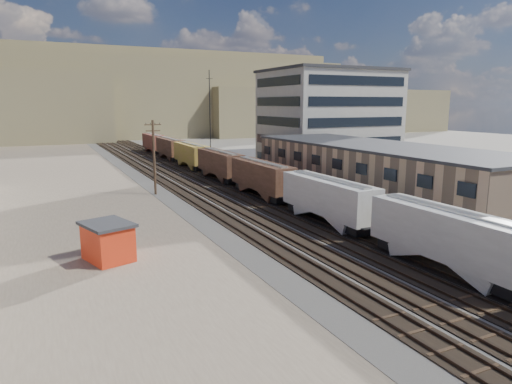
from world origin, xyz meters
name	(u,v)px	position (x,y,z in m)	size (l,w,h in m)	color
ground	(452,303)	(0.00, 0.00, 0.00)	(300.00, 300.00, 0.00)	#6B6356
ballast_bed	(197,181)	(0.00, 50.00, 0.03)	(18.00, 200.00, 0.06)	#4C4742
dirt_yard	(65,205)	(-20.00, 40.00, 0.01)	(24.00, 180.00, 0.03)	#6D5D4B
asphalt_lot	(368,186)	(22.00, 35.00, 0.02)	(26.00, 120.00, 0.04)	#232326
rail_tracks	(194,181)	(-0.55, 50.00, 0.11)	(11.40, 200.00, 0.24)	black
freight_train	(239,169)	(3.80, 41.98, 2.79)	(3.00, 119.74, 4.46)	black
warehouse	(377,174)	(14.98, 25.00, 3.65)	(12.40, 40.40, 7.25)	tan
office_tower	(328,119)	(27.95, 54.95, 9.26)	(22.60, 18.60, 18.45)	#9E998E
utility_pole_north	(154,156)	(-8.50, 42.00, 5.30)	(2.20, 0.32, 10.00)	#382619
radio_mast	(210,121)	(6.00, 60.00, 9.12)	(1.20, 0.16, 18.00)	black
hills_north	(99,99)	(0.17, 167.92, 14.10)	(265.00, 80.00, 32.00)	brown
maintenance_shed	(108,241)	(-18.05, 17.25, 1.56)	(4.31, 4.93, 3.05)	red
parked_car_blue	(359,174)	(24.83, 41.02, 0.80)	(2.64, 5.72, 1.59)	navy
parked_car_far	(367,165)	(33.62, 49.65, 0.68)	(1.60, 3.99, 1.36)	silver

